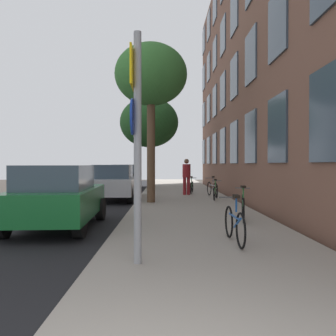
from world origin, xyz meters
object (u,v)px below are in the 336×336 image
object	(u,v)px
pedestrian_0	(187,174)
car_1	(114,182)
car_0	(58,196)
bicycle_0	(234,224)
car_2	(125,176)
bicycle_1	(243,207)
tree_near	(151,76)
tree_far	(149,123)
bicycle_3	(212,188)
bicycle_2	(216,191)
sign_post	(136,132)
traffic_light	(152,151)
bicycle_4	(192,187)

from	to	relation	value
pedestrian_0	car_1	size ratio (longest dim) A/B	0.44
pedestrian_0	car_0	distance (m)	9.48
bicycle_0	car_1	distance (m)	9.84
car_2	car_0	bearing A→B (deg)	-89.89
bicycle_0	bicycle_1	world-z (taller)	bicycle_1
tree_near	bicycle_1	size ratio (longest dim) A/B	3.84
tree_far	car_0	distance (m)	13.49
tree_far	bicycle_3	size ratio (longest dim) A/B	3.34
car_0	car_2	distance (m)	15.96
bicycle_0	bicycle_3	distance (m)	10.09
tree_far	car_2	bearing A→B (deg)	121.09
car_0	bicycle_3	bearing A→B (deg)	57.20
bicycle_0	pedestrian_0	bearing A→B (deg)	91.29
car_1	bicycle_0	bearing A→B (deg)	-68.26
bicycle_2	sign_post	bearing A→B (deg)	-105.22
bicycle_1	tree_far	bearing A→B (deg)	104.07
traffic_light	tree_near	bearing A→B (deg)	-88.12
bicycle_2	car_0	world-z (taller)	car_0
tree_near	bicycle_3	bearing A→B (deg)	42.64
bicycle_4	traffic_light	bearing A→B (deg)	108.21
sign_post	bicycle_2	distance (m)	10.34
traffic_light	bicycle_1	bearing A→B (deg)	-79.25
pedestrian_0	car_1	bearing A→B (deg)	-153.03
bicycle_3	car_0	xyz separation A→B (m)	(-5.04, -7.83, 0.34)
tree_near	bicycle_4	distance (m)	6.75
traffic_light	car_2	world-z (taller)	traffic_light
sign_post	traffic_light	size ratio (longest dim) A/B	0.99
car_0	sign_post	bearing A→B (deg)	-57.51
pedestrian_0	sign_post	bearing A→B (deg)	-97.27
traffic_light	car_2	xyz separation A→B (m)	(-1.85, -0.82, -1.75)
bicycle_1	bicycle_3	xyz separation A→B (m)	(0.15, 7.25, 0.00)
tree_far	bicycle_0	size ratio (longest dim) A/B	3.43
sign_post	bicycle_1	bearing A→B (deg)	58.08
bicycle_3	car_0	distance (m)	9.32
bicycle_2	bicycle_4	bearing A→B (deg)	103.15
tree_far	bicycle_4	xyz separation A→B (m)	(2.39, -3.35, -3.78)
car_2	bicycle_0	bearing A→B (deg)	-77.19
tree_near	car_1	world-z (taller)	tree_near
bicycle_2	pedestrian_0	bearing A→B (deg)	114.78
tree_far	bicycle_2	world-z (taller)	tree_far
tree_far	bicycle_2	bearing A→B (deg)	-64.63
car_1	bicycle_3	bearing A→B (deg)	11.18
bicycle_3	traffic_light	bearing A→B (deg)	109.81
car_2	traffic_light	bearing A→B (deg)	23.98
tree_near	car_1	xyz separation A→B (m)	(-1.74, 1.71, -4.38)
tree_far	bicycle_4	distance (m)	5.59
bicycle_0	bicycle_4	distance (m)	11.79
bicycle_3	bicycle_2	bearing A→B (deg)	-92.65
bicycle_0	bicycle_1	xyz separation A→B (m)	(0.79, 2.79, 0.00)
traffic_light	car_0	world-z (taller)	traffic_light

